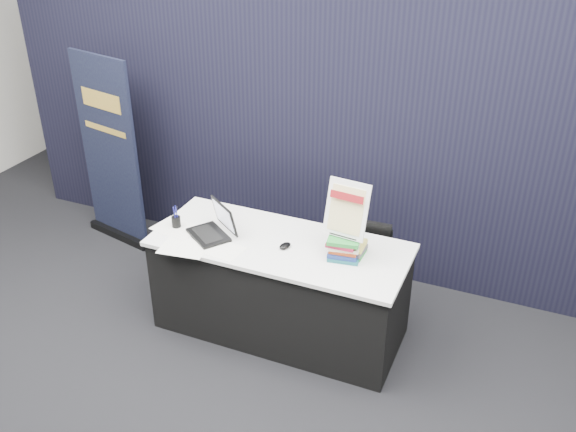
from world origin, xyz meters
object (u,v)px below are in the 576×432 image
Objects in this scene: book_stack_short at (349,248)px; pullup_banner at (111,162)px; laptop at (211,227)px; info_sign at (347,210)px; display_table at (280,287)px; book_stack_tall at (343,248)px; stacking_chair at (360,272)px.

book_stack_short is 0.13× the size of pullup_banner.
info_sign is at bearing 41.24° from laptop.
book_stack_short reaches higher than display_table.
book_stack_short is 0.57× the size of info_sign.
info_sign reaches higher than laptop.
laptop is 1.76× the size of book_stack_short.
laptop is at bearing -175.68° from book_stack_tall.
stacking_chair is (0.02, 0.25, -0.35)m from book_stack_short.
stacking_chair is (1.00, 0.38, -0.36)m from laptop.
display_table is 8.66× the size of book_stack_tall.
display_table is 0.86m from info_sign.
book_stack_tall is 0.27m from info_sign.
book_stack_tall is 0.12× the size of pullup_banner.
book_stack_tall is (0.46, -0.00, 0.45)m from display_table.
book_stack_short is at bearing -96.69° from stacking_chair.
display_table is 0.66m from laptop.
book_stack_tall is 0.49m from stacking_chair.
info_sign is 0.71m from stacking_chair.
laptop reaches higher than stacking_chair.
display_table is 4.57× the size of info_sign.
laptop is (-0.50, -0.08, 0.43)m from display_table.
book_stack_tall is 0.53× the size of info_sign.
pullup_banner reaches higher than book_stack_tall.
display_table is 1.05× the size of pullup_banner.
laptop reaches higher than book_stack_short.
stacking_chair is at bearing 85.36° from book_stack_short.
laptop is at bearing -161.16° from stacking_chair.
info_sign is at bearing 90.00° from book_stack_tall.
info_sign reaches higher than book_stack_tall.
stacking_chair is (2.41, -0.34, -0.31)m from pullup_banner.
pullup_banner is at bearing 171.17° from info_sign.
display_table is at bearing 43.71° from laptop.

